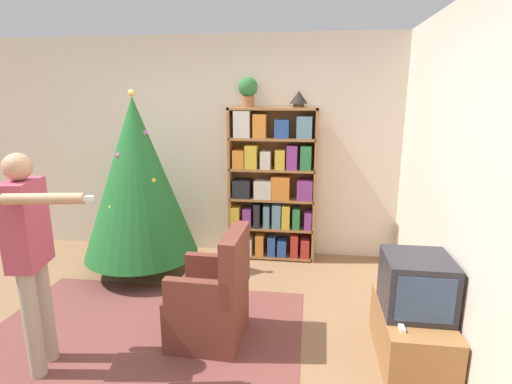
% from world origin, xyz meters
% --- Properties ---
extents(ground_plane, '(14.00, 14.00, 0.00)m').
position_xyz_m(ground_plane, '(0.00, 0.00, 0.00)').
color(ground_plane, '#846042').
extents(wall_back, '(8.00, 0.10, 2.60)m').
position_xyz_m(wall_back, '(0.00, 2.18, 1.30)').
color(wall_back, beige).
rests_on(wall_back, ground_plane).
extents(wall_right, '(0.10, 8.00, 2.60)m').
position_xyz_m(wall_right, '(2.05, 0.00, 1.30)').
color(wall_right, beige).
rests_on(wall_right, ground_plane).
extents(area_rug, '(2.58, 2.18, 0.01)m').
position_xyz_m(area_rug, '(-0.35, -0.04, 0.00)').
color(area_rug, brown).
rests_on(area_rug, ground_plane).
extents(bookshelf, '(1.01, 0.29, 1.79)m').
position_xyz_m(bookshelf, '(0.53, 1.95, 0.88)').
color(bookshelf, '#A8703D').
rests_on(bookshelf, ground_plane).
extents(tv_stand, '(0.47, 0.84, 0.40)m').
position_xyz_m(tv_stand, '(1.75, 0.16, 0.20)').
color(tv_stand, '#996638').
rests_on(tv_stand, ground_plane).
extents(television, '(0.46, 0.47, 0.41)m').
position_xyz_m(television, '(1.75, 0.16, 0.61)').
color(television, '#28282D').
rests_on(television, tv_stand).
extents(game_remote, '(0.04, 0.12, 0.02)m').
position_xyz_m(game_remote, '(1.61, -0.09, 0.41)').
color(game_remote, white).
rests_on(game_remote, tv_stand).
extents(christmas_tree, '(1.21, 1.21, 1.98)m').
position_xyz_m(christmas_tree, '(-0.84, 1.34, 1.06)').
color(christmas_tree, '#4C3323').
rests_on(christmas_tree, ground_plane).
extents(armchair, '(0.59, 0.58, 0.92)m').
position_xyz_m(armchair, '(0.24, 0.21, 0.32)').
color(armchair, brown).
rests_on(armchair, ground_plane).
extents(standing_person, '(0.68, 0.46, 1.56)m').
position_xyz_m(standing_person, '(-0.88, -0.29, 0.92)').
color(standing_person, '#9E937F').
rests_on(standing_person, ground_plane).
extents(potted_plant, '(0.22, 0.22, 0.33)m').
position_xyz_m(potted_plant, '(0.25, 1.96, 1.98)').
color(potted_plant, '#935B38').
rests_on(potted_plant, bookshelf).
extents(table_lamp, '(0.20, 0.20, 0.18)m').
position_xyz_m(table_lamp, '(0.82, 1.96, 1.89)').
color(table_lamp, '#473828').
rests_on(table_lamp, bookshelf).
extents(book_pile_near_tree, '(0.22, 0.19, 0.05)m').
position_xyz_m(book_pile_near_tree, '(-0.29, 0.91, 0.03)').
color(book_pile_near_tree, '#284C93').
rests_on(book_pile_near_tree, ground_plane).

